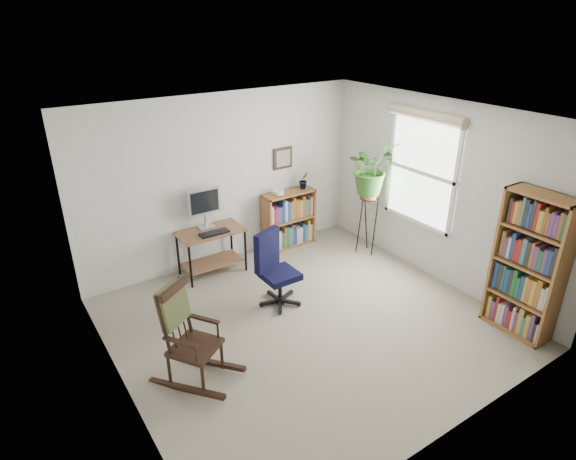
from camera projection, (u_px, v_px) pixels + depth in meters
floor at (307, 322)px, 5.68m from camera, size 4.20×4.00×0.00m
ceiling at (311, 118)px, 4.68m from camera, size 4.20×4.00×0.00m
wall_back at (224, 180)px, 6.69m from camera, size 4.20×0.00×2.40m
wall_front at (463, 321)px, 3.67m from camera, size 4.20×0.00×2.40m
wall_left at (111, 288)px, 4.12m from camera, size 0.00×4.00×2.40m
wall_right at (439, 193)px, 6.24m from camera, size 0.00×4.00×2.40m
window at (421, 172)px, 6.37m from camera, size 0.12×1.20×1.50m
desk at (212, 252)px, 6.63m from camera, size 0.89×0.49×0.64m
monitor at (204, 208)px, 6.48m from camera, size 0.46×0.16×0.56m
keyboard at (214, 233)px, 6.40m from camera, size 0.40×0.15×0.02m
office_chair at (280, 269)px, 5.85m from camera, size 0.68×0.68×0.97m
rocking_chair at (194, 335)px, 4.61m from camera, size 0.95×1.05×1.05m
low_bookshelf at (289, 219)px, 7.36m from camera, size 0.83×0.28×0.88m
tall_bookshelf at (529, 266)px, 5.22m from camera, size 0.31×0.73×1.66m
plant_stand at (367, 221)px, 7.12m from camera, size 0.37×0.37×1.02m
spider_plant at (373, 143)px, 6.63m from camera, size 1.69×1.88×1.46m
potted_plant_small at (304, 185)px, 7.30m from camera, size 0.13×0.24×0.11m
framed_picture at (283, 158)px, 7.09m from camera, size 0.32×0.04×0.32m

